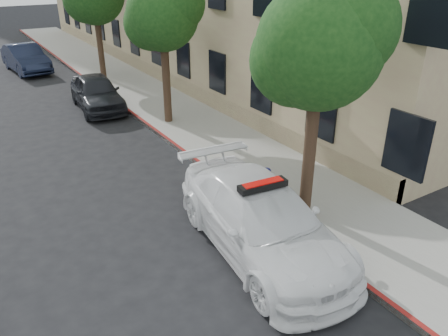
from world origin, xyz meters
TOP-DOWN VIEW (x-y plane):
  - ground at (0.00, 0.00)m, footprint 120.00×120.00m
  - sidewalk at (3.60, 10.00)m, footprint 3.20×50.00m
  - curb_strip at (2.06, 10.00)m, footprint 0.12×50.00m
  - tree_near at (2.93, -2.01)m, footprint 2.92×2.82m
  - tree_mid at (2.93, 5.99)m, footprint 2.77×2.64m
  - police_car at (1.10, -2.56)m, footprint 2.74×5.59m
  - parked_car_mid at (1.15, 9.42)m, footprint 2.08×4.44m
  - parked_car_far at (-0.18, 18.37)m, footprint 2.09×4.78m
  - fire_hydrant at (2.58, -0.78)m, footprint 0.33×0.30m
  - traffic_cone at (2.35, 0.08)m, footprint 0.43×0.43m

SIDE VIEW (x-z plane):
  - ground at x=0.00m, z-range 0.00..0.00m
  - sidewalk at x=3.60m, z-range 0.00..0.15m
  - curb_strip at x=2.06m, z-range 0.00..0.15m
  - traffic_cone at x=2.35m, z-range 0.15..0.80m
  - fire_hydrant at x=2.58m, z-range 0.14..0.92m
  - parked_car_mid at x=1.15m, z-range 0.00..1.47m
  - parked_car_far at x=-0.18m, z-range 0.00..1.53m
  - police_car at x=1.10m, z-range -0.07..1.64m
  - tree_mid at x=2.93m, z-range 1.45..6.88m
  - tree_near at x=2.93m, z-range 1.46..7.08m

